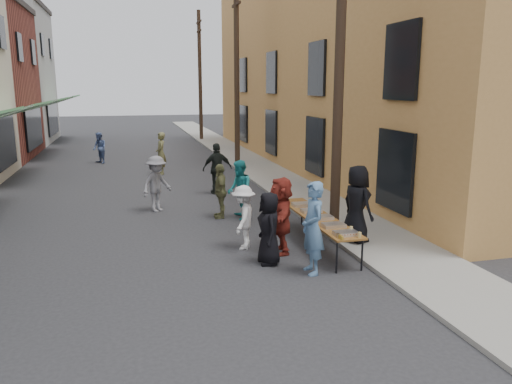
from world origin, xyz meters
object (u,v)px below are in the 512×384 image
utility_pole_near (340,61)px  server (357,204)px  catering_tray_sausage (346,233)px  serving_table (317,217)px  guest_front_c (239,190)px  utility_pole_mid (237,72)px  guest_front_a (269,228)px  utility_pole_far (200,77)px

utility_pole_near → server: utility_pole_near is taller
utility_pole_near → catering_tray_sausage: (-0.90, -2.64, -3.71)m
serving_table → guest_front_c: guest_front_c is taller
utility_pole_near → server: size_ratio=4.73×
guest_front_c → server: (2.23, -3.18, 0.18)m
utility_pole_mid → catering_tray_sausage: (-0.90, -14.64, -3.71)m
utility_pole_mid → guest_front_a: size_ratio=5.55×
utility_pole_mid → serving_table: 13.56m
utility_pole_far → guest_front_c: size_ratio=5.14×
utility_pole_near → utility_pole_mid: same height
catering_tray_sausage → serving_table: bearing=90.0°
catering_tray_sausage → utility_pole_far: bearing=88.1°
catering_tray_sausage → server: server is taller
guest_front_a → server: (2.45, 0.72, 0.24)m
serving_table → server: bearing=-13.3°
utility_pole_far → guest_front_c: (-2.18, -22.03, -3.63)m
utility_pole_mid → guest_front_c: bearing=-102.2°
utility_pole_far → catering_tray_sausage: 26.91m
utility_pole_mid → utility_pole_far: 12.00m
utility_pole_mid → server: utility_pole_mid is taller
server → serving_table: bearing=61.8°
utility_pole_far → serving_table: bearing=-92.1°
utility_pole_far → guest_front_a: 26.30m
utility_pole_mid → serving_table: size_ratio=2.25×
guest_front_c → server: size_ratio=0.92×
guest_front_a → server: 2.56m
utility_pole_far → server: utility_pole_far is taller
utility_pole_near → guest_front_a: utility_pole_near is taller
server → catering_tray_sausage: bearing=131.6°
catering_tray_sausage → utility_pole_near: bearing=71.3°
utility_pole_near → utility_pole_mid: (0.00, 12.00, 0.00)m
guest_front_c → utility_pole_near: bearing=49.1°
utility_pole_near → serving_table: utility_pole_near is taller
utility_pole_far → server: 25.45m
utility_pole_mid → serving_table: utility_pole_mid is taller
server → guest_front_a: bearing=91.5°
serving_table → guest_front_a: guest_front_a is taller
utility_pole_far → serving_table: 25.29m
utility_pole_far → guest_front_c: utility_pole_far is taller
catering_tray_sausage → server: (0.95, 1.43, 0.26)m
utility_pole_far → guest_front_a: utility_pole_far is taller
utility_pole_mid → utility_pole_near: bearing=-90.0°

